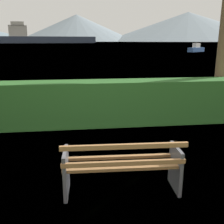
% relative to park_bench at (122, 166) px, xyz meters
% --- Properties ---
extents(ground_plane, '(1400.00, 1400.00, 0.00)m').
position_rel_park_bench_xyz_m(ground_plane, '(0.00, 0.06, -0.43)').
color(ground_plane, olive).
extents(water_surface, '(620.00, 620.00, 0.00)m').
position_rel_park_bench_xyz_m(water_surface, '(0.00, 307.67, -0.42)').
color(water_surface, '#6B8EA3').
rests_on(water_surface, ground_plane).
extents(park_bench, '(1.72, 0.64, 0.87)m').
position_rel_park_bench_xyz_m(park_bench, '(0.00, 0.00, 0.00)').
color(park_bench, olive).
rests_on(park_bench, ground_plane).
extents(hedge_row, '(13.25, 0.78, 1.16)m').
position_rel_park_bench_xyz_m(hedge_row, '(0.00, 3.34, 0.16)').
color(hedge_row, '#285B23').
rests_on(hedge_row, ground_plane).
extents(cargo_ship_large, '(77.93, 28.75, 16.47)m').
position_rel_park_bench_xyz_m(cargo_ship_large, '(-29.32, 229.52, 4.18)').
color(cargo_ship_large, '#2D384C').
rests_on(cargo_ship_large, water_surface).
extents(fishing_boat_near, '(4.12, 3.36, 1.69)m').
position_rel_park_bench_xyz_m(fishing_boat_near, '(22.40, 46.82, 0.17)').
color(fishing_boat_near, '#335693').
rests_on(fishing_boat_near, water_surface).
extents(distant_hills, '(809.54, 355.99, 59.71)m').
position_rel_park_bench_xyz_m(distant_hills, '(49.01, 564.49, 26.25)').
color(distant_hills, slate).
rests_on(distant_hills, ground_plane).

